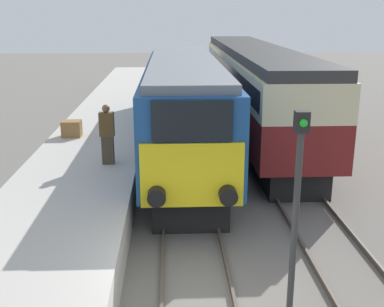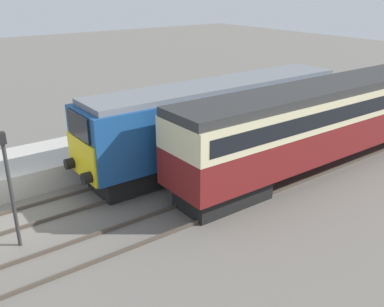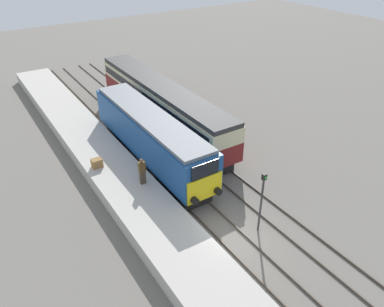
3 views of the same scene
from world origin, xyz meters
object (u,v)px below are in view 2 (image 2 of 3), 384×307
object	(u,v)px
person_on_platform	(130,123)
passenger_carriage	(341,113)
luggage_crate	(170,115)
locomotive	(220,118)
signal_post	(9,181)

from	to	relation	value
person_on_platform	passenger_carriage	bearing A→B (deg)	54.02
luggage_crate	passenger_carriage	bearing A→B (deg)	31.09
passenger_carriage	person_on_platform	bearing A→B (deg)	-125.98
passenger_carriage	person_on_platform	distance (m)	9.93
locomotive	passenger_carriage	size ratio (longest dim) A/B	0.76
locomotive	luggage_crate	size ratio (longest dim) A/B	20.36
passenger_carriage	signal_post	size ratio (longest dim) A/B	4.72
locomotive	signal_post	xyz separation A→B (m)	(1.70, -9.98, 0.18)
person_on_platform	locomotive	bearing A→B (deg)	54.97
locomotive	signal_post	distance (m)	10.12
passenger_carriage	luggage_crate	world-z (taller)	passenger_carriage
locomotive	luggage_crate	world-z (taller)	locomotive
signal_post	person_on_platform	bearing A→B (deg)	122.38
person_on_platform	signal_post	world-z (taller)	signal_post
locomotive	signal_post	world-z (taller)	signal_post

